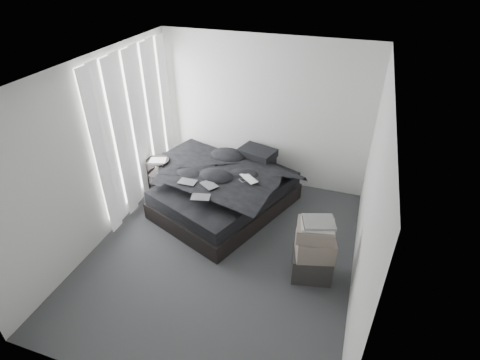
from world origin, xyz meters
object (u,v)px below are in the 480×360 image
(side_stand, at_px, (160,178))
(box_lower, at_px, (312,265))
(laptop, at_px, (246,175))
(bed, at_px, (226,201))

(side_stand, relative_size, box_lower, 1.37)
(laptop, height_order, side_stand, laptop)
(laptop, distance_m, side_stand, 1.63)
(bed, height_order, side_stand, side_stand)
(laptop, bearing_deg, side_stand, -143.18)
(bed, bearing_deg, laptop, 7.50)
(side_stand, xyz_separation_m, box_lower, (2.79, -1.04, -0.16))
(box_lower, bearing_deg, side_stand, 159.56)
(side_stand, height_order, box_lower, side_stand)
(bed, relative_size, box_lower, 4.15)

